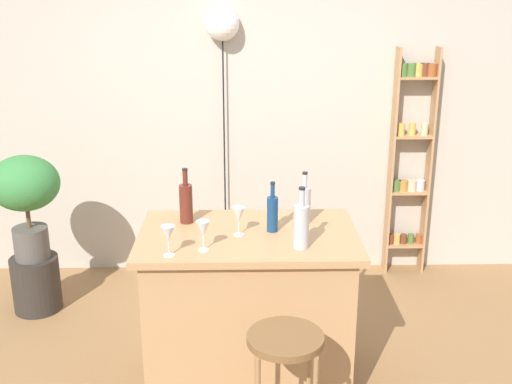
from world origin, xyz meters
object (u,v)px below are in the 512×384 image
at_px(bottle_vinegar, 272,213).
at_px(bottle_soda_blue, 186,202).
at_px(wine_glass_center, 168,235).
at_px(spice_shelf, 411,157).
at_px(potted_plant, 25,192).
at_px(bottle_spirits_clear, 301,225).
at_px(bottle_sauce_amber, 304,204).
at_px(pendant_globe_light, 222,26).
at_px(wine_glass_right, 203,229).
at_px(bar_stool, 285,369).
at_px(wine_glass_left, 239,215).
at_px(plant_stool, 36,283).

xyz_separation_m(bottle_vinegar, bottle_soda_blue, (-0.50, 0.15, 0.01)).
xyz_separation_m(bottle_vinegar, wine_glass_center, (-0.55, -0.34, 0.01)).
bearing_deg(wine_glass_center, spice_shelf, 46.54).
height_order(potted_plant, bottle_vinegar, bottle_vinegar).
xyz_separation_m(bottle_spirits_clear, bottle_soda_blue, (-0.64, 0.39, -0.00)).
height_order(bottle_sauce_amber, bottle_soda_blue, bottle_soda_blue).
bearing_deg(pendant_globe_light, spice_shelf, -1.09).
bearing_deg(wine_glass_center, potted_plant, 133.45).
bearing_deg(bottle_vinegar, wine_glass_right, -144.64).
bearing_deg(bottle_soda_blue, bar_stool, -60.11).
bearing_deg(bar_stool, wine_glass_left, 107.06).
bearing_deg(bar_stool, wine_glass_center, 143.25).
height_order(bottle_vinegar, wine_glass_left, bottle_vinegar).
height_order(bar_stool, bottle_soda_blue, bottle_soda_blue).
relative_size(plant_stool, bottle_sauce_amber, 1.32).
xyz_separation_m(potted_plant, wine_glass_center, (1.14, -1.20, 0.16)).
relative_size(bottle_sauce_amber, wine_glass_left, 1.89).
bearing_deg(bottle_sauce_amber, wine_glass_right, -144.94).
distance_m(bar_stool, bottle_soda_blue, 1.18).
height_order(bar_stool, bottle_spirits_clear, bottle_spirits_clear).
relative_size(spice_shelf, bottle_soda_blue, 5.58).
relative_size(potted_plant, pendant_globe_light, 0.36).
bearing_deg(plant_stool, bottle_sauce_amber, -21.29).
relative_size(spice_shelf, potted_plant, 2.42).
xyz_separation_m(wine_glass_right, pendant_globe_light, (0.06, 1.77, 0.93)).
height_order(bar_stool, wine_glass_left, wine_glass_left).
relative_size(spice_shelf, wine_glass_left, 11.24).
relative_size(bottle_vinegar, bottle_soda_blue, 0.88).
xyz_separation_m(spice_shelf, bottle_soda_blue, (-1.67, -1.33, 0.09)).
bearing_deg(bottle_vinegar, wine_glass_center, -148.48).
relative_size(spice_shelf, wine_glass_center, 11.24).
relative_size(spice_shelf, bottle_vinegar, 6.32).
xyz_separation_m(bar_stool, bottle_spirits_clear, (0.11, 0.53, 0.53)).
height_order(potted_plant, wine_glass_right, potted_plant).
bearing_deg(bottle_spirits_clear, bottle_vinegar, 120.42).
relative_size(bottle_vinegar, pendant_globe_light, 0.14).
bearing_deg(spice_shelf, bottle_vinegar, -128.39).
bearing_deg(pendant_globe_light, potted_plant, -154.89).
distance_m(bottle_soda_blue, wine_glass_left, 0.37).
bearing_deg(bottle_vinegar, spice_shelf, 51.61).
bearing_deg(plant_stool, wine_glass_left, -31.61).
bearing_deg(potted_plant, wine_glass_left, -31.61).
relative_size(bar_stool, plant_stool, 1.79).
xyz_separation_m(plant_stool, wine_glass_right, (1.31, -1.13, 0.86)).
distance_m(wine_glass_center, pendant_globe_light, 2.08).
bearing_deg(potted_plant, bottle_vinegar, -27.12).
relative_size(bottle_spirits_clear, bottle_vinegar, 1.15).
bearing_deg(bottle_spirits_clear, plant_stool, 148.88).
distance_m(bottle_vinegar, pendant_globe_light, 1.80).
distance_m(bottle_spirits_clear, wine_glass_right, 0.52).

